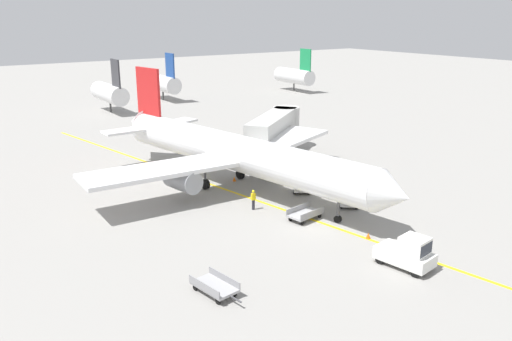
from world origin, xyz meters
TOP-DOWN VIEW (x-y plane):
  - ground_plane at (0.00, 0.00)m, footprint 300.00×300.00m
  - taxi_line_yellow at (-0.64, 5.00)m, footprint 14.05×78.86m
  - airliner at (-0.74, 11.25)m, footprint 28.18×35.22m
  - jet_bridge at (9.47, 18.34)m, footprint 11.72×9.68m
  - pushback_tug at (-0.22, -8.67)m, footprint 2.46×3.86m
  - baggage_tug_near_wing at (5.63, 6.67)m, footprint 2.25×2.73m
  - belt_loader_forward_hold at (5.02, 1.97)m, footprint 4.27×4.55m
  - belt_loader_aft_hold at (4.00, 7.09)m, footprint 3.96×4.77m
  - baggage_cart_loaded at (-12.02, -4.50)m, footprint 1.95×3.83m
  - baggage_cart_empty_trailing at (-0.32, 1.33)m, footprint 3.84×1.98m
  - ground_crew_marshaller at (-2.48, 5.44)m, footprint 0.36×0.24m
  - safety_cone_nose_left at (0.32, 12.80)m, footprint 0.36×0.36m
  - safety_cone_nose_right at (1.04, -4.13)m, footprint 0.36×0.36m
  - safety_cone_wingtip_left at (1.46, 3.25)m, footprint 0.36×0.36m
  - distant_aircraft_mid_left at (3.40, 55.30)m, footprint 3.00×10.10m
  - distant_aircraft_mid_right at (15.92, 62.05)m, footprint 3.00×10.10m
  - distant_aircraft_far_right at (43.25, 57.14)m, footprint 3.00×10.10m

SIDE VIEW (x-z plane):
  - ground_plane at x=0.00m, z-range 0.00..0.00m
  - taxi_line_yellow at x=-0.64m, z-range 0.00..0.01m
  - safety_cone_nose_left at x=0.32m, z-range 0.00..0.44m
  - safety_cone_nose_right at x=1.04m, z-range 0.00..0.44m
  - safety_cone_wingtip_left at x=1.46m, z-range 0.00..0.44m
  - baggage_cart_loaded at x=-12.02m, z-range 0.00..0.94m
  - baggage_cart_empty_trailing at x=-0.32m, z-range 0.00..0.94m
  - belt_loader_forward_hold at x=5.02m, z-range -0.52..2.07m
  - belt_loader_aft_hold at x=4.00m, z-range -0.52..2.07m
  - ground_crew_marshaller at x=-2.48m, z-range 0.06..1.76m
  - baggage_tug_near_wing at x=5.63m, z-range -0.12..1.98m
  - pushback_tug at x=-0.22m, z-range -0.11..2.09m
  - distant_aircraft_mid_left at x=3.40m, z-range -1.18..7.62m
  - distant_aircraft_mid_right at x=15.92m, z-range -1.18..7.62m
  - distant_aircraft_far_right at x=43.25m, z-range -1.18..7.62m
  - airliner at x=-0.74m, z-range -1.63..8.47m
  - jet_bridge at x=9.47m, z-range 1.12..5.97m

